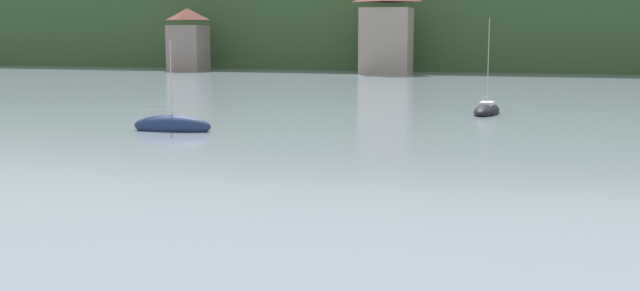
# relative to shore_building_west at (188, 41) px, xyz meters

# --- Properties ---
(wooded_hillside) EXTENTS (352.00, 54.42, 37.67)m
(wooded_hillside) POSITION_rel_shore_building_west_xyz_m (26.37, 37.38, 2.01)
(wooded_hillside) COLOR #38562D
(wooded_hillside) RESTS_ON ground_plane
(shore_building_west) EXTENTS (4.74, 4.74, 8.40)m
(shore_building_west) POSITION_rel_shore_building_west_xyz_m (0.00, 0.00, 0.00)
(shore_building_west) COLOR gray
(shore_building_west) RESTS_ON ground_plane
(shore_building_westcentral) EXTENTS (6.52, 5.09, 10.72)m
(shore_building_westcentral) POSITION_rel_shore_building_west_xyz_m (27.39, 0.17, 1.12)
(shore_building_westcentral) COLOR gray
(shore_building_westcentral) RESTS_ON ground_plane
(sailboat_far_0) EXTENTS (4.59, 1.53, 5.38)m
(sailboat_far_0) POSITION_rel_shore_building_west_xyz_m (27.08, -59.71, -3.79)
(sailboat_far_0) COLOR navy
(sailboat_far_0) RESTS_ON ground_plane
(sailboat_far_10) EXTENTS (2.00, 4.50, 6.61)m
(sailboat_far_10) POSITION_rel_shore_building_west_xyz_m (43.30, -45.78, -3.83)
(sailboat_far_10) COLOR black
(sailboat_far_10) RESTS_ON ground_plane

